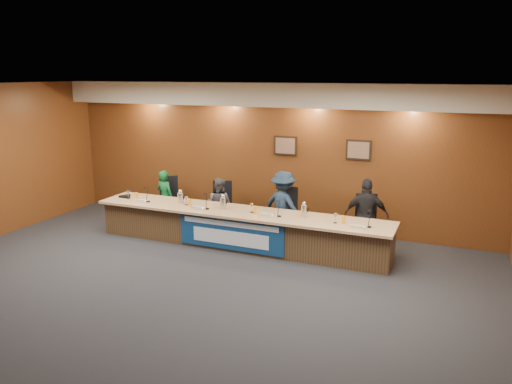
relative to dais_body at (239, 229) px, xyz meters
The scene contains 39 objects.
floor 2.43m from the dais_body, 90.00° to the right, with size 10.00×10.00×0.00m, color black.
ceiling 3.73m from the dais_body, 90.00° to the right, with size 10.00×8.00×0.04m, color silver.
wall_back 2.03m from the dais_body, 90.00° to the left, with size 10.00×0.04×3.20m, color #572C12.
soffit 2.93m from the dais_body, 90.00° to the left, with size 10.00×0.50×0.50m, color beige.
dais_body is the anchor object (origin of this frame).
dais_top 0.38m from the dais_body, 90.00° to the right, with size 6.10×0.95×0.05m, color tan.
banner 0.42m from the dais_body, 90.00° to the right, with size 2.20×0.02×0.65m, color navy.
banner_text_upper 0.49m from the dais_body, 90.00° to the right, with size 2.00×0.01×0.10m, color silver.
banner_text_lower 0.43m from the dais_body, 90.00° to the right, with size 1.60×0.01×0.28m, color silver.
wall_photo_left 2.21m from the dais_body, 75.71° to the left, with size 0.52×0.04×0.42m, color black.
wall_photo_right 2.95m from the dais_body, 38.13° to the left, with size 0.52×0.04×0.42m, color black.
panelist_a 2.32m from the dais_body, 162.10° to the left, with size 0.46×0.30×1.26m, color #0D5122.
panelist_b 1.10m from the dais_body, 138.65° to the left, with size 0.58×0.46×1.20m, color #47484D.
panelist_c 1.05m from the dais_body, 46.30° to the left, with size 0.94×0.54×1.46m, color #18293D.
panelist_d 2.51m from the dais_body, 16.54° to the left, with size 0.84×0.35×1.44m, color black.
office_chair_a 2.34m from the dais_body, 159.76° to the left, with size 0.48×0.48×0.08m, color black.
office_chair_b 1.15m from the dais_body, 134.87° to the left, with size 0.48×0.48×0.08m, color black.
office_chair_c 1.06m from the dais_body, 50.07° to the left, with size 0.48×0.48×0.08m, color black.
office_chair_d 2.52m from the dais_body, 18.73° to the left, with size 0.48×0.48×0.08m, color black.
nameplate_a 2.23m from the dais_body, behind, with size 0.24×0.06×0.09m, color white.
microphone_a 2.08m from the dais_body, behind, with size 0.07×0.07×0.02m, color black.
juice_glass_a 2.45m from the dais_body, behind, with size 0.06×0.06×0.15m, color #FFA316.
water_glass_a 2.63m from the dais_body, behind, with size 0.08×0.08×0.18m, color silver.
nameplate_b 0.95m from the dais_body, 158.02° to the right, with size 0.24×0.06×0.09m, color white.
microphone_b 0.76m from the dais_body, 163.35° to the right, with size 0.07×0.07×0.02m, color black.
juice_glass_b 1.16m from the dais_body, behind, with size 0.06×0.06×0.15m, color #FFA316.
water_glass_b 1.27m from the dais_body, behind, with size 0.08×0.08×0.18m, color silver.
nameplate_c 0.85m from the dais_body, 21.23° to the right, with size 0.24×0.06×0.09m, color white.
microphone_c 0.99m from the dais_body, ahead, with size 0.07×0.07×0.02m, color black.
juice_glass_c 0.63m from the dais_body, 16.33° to the right, with size 0.06×0.06×0.15m, color #FFA316.
water_glass_c 0.58m from the dais_body, 12.03° to the right, with size 0.08×0.08×0.18m, color silver.
nameplate_d 2.47m from the dais_body, ahead, with size 0.24×0.06×0.09m, color white.
microphone_d 2.63m from the dais_body, ahead, with size 0.07×0.07×0.02m, color black.
juice_glass_d 2.18m from the dais_body, ahead, with size 0.06×0.06×0.15m, color #FFA316.
water_glass_d 2.04m from the dais_body, ahead, with size 0.08×0.08×0.18m, color silver.
carafe_left 1.44m from the dais_body, behind, with size 0.13×0.13×0.22m, color silver.
carafe_mid 0.62m from the dais_body, behind, with size 0.12×0.12×0.24m, color silver.
carafe_right 1.44m from the dais_body, ahead, with size 0.11×0.11×0.25m, color silver.
speakerphone 2.74m from the dais_body, behind, with size 0.32×0.32×0.05m, color black.
Camera 1 is at (4.01, -6.26, 3.41)m, focal length 35.00 mm.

